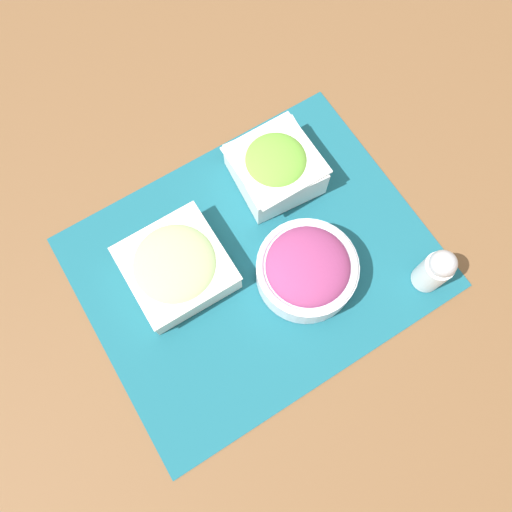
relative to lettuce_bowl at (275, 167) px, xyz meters
name	(u,v)px	position (x,y,z in m)	size (l,w,h in m)	color
ground_plane	(256,262)	(0.11, 0.12, -0.04)	(3.00, 3.00, 0.00)	brown
placemat	(256,262)	(0.11, 0.12, -0.04)	(0.57, 0.45, 0.00)	#195B6B
lettuce_bowl	(275,167)	(0.00, 0.00, 0.00)	(0.15, 0.15, 0.08)	white
cucumber_bowl	(176,266)	(0.23, 0.06, -0.01)	(0.16, 0.16, 0.06)	silver
onion_bowl	(307,269)	(0.06, 0.18, 0.00)	(0.16, 0.16, 0.08)	silver
pepper_shaker	(436,270)	(-0.11, 0.29, 0.01)	(0.05, 0.05, 0.11)	silver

